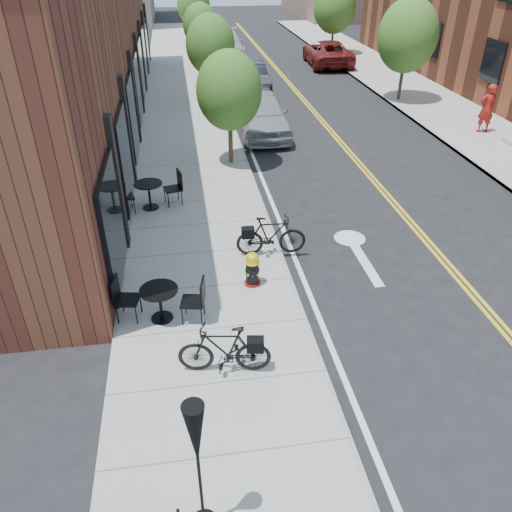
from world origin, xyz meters
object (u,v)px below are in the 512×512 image
parked_car_a (261,114)px  bicycle_right (271,236)px  patio_umbrella (196,444)px  fire_hydrant (252,269)px  bicycle_left (224,350)px  parked_car_b (250,76)px  parked_car_c (227,44)px  parked_car_far (328,53)px  pedestrian (487,108)px  bistro_set_c (149,192)px  bistro_set_b (160,300)px

parked_car_a → bicycle_right: bearing=-96.9°
patio_umbrella → fire_hydrant: bearing=74.9°
bicycle_left → patio_umbrella: patio_umbrella is taller
bicycle_right → patio_umbrella: 7.11m
bicycle_right → parked_car_b: 16.82m
parked_car_c → parked_car_far: parked_car_c is taller
patio_umbrella → parked_car_b: bearing=80.2°
parked_car_c → bicycle_right: bearing=-91.4°
parked_car_b → parked_car_far: bearing=41.1°
bicycle_left → patio_umbrella: bearing=-2.7°
parked_car_a → parked_car_far: parked_car_a is taller
bicycle_right → parked_car_c: 26.47m
parked_car_far → parked_car_b: bearing=47.1°
pedestrian → bistro_set_c: bearing=17.9°
pedestrian → parked_car_c: bearing=-67.1°
parked_car_far → pedestrian: 14.40m
parked_car_a → patio_umbrella: bearing=-101.1°
bistro_set_b → bistro_set_c: 5.26m
bicycle_left → patio_umbrella: size_ratio=0.72×
patio_umbrella → parked_car_far: patio_umbrella is taller
fire_hydrant → pedestrian: bearing=43.5°
bicycle_left → bistro_set_c: (-1.51, 6.94, 0.01)m
parked_car_far → bicycle_left: bearing=74.1°
bistro_set_b → parked_car_far: 26.51m
bistro_set_b → parked_car_b: 19.44m
fire_hydrant → patio_umbrella: size_ratio=0.36×
pedestrian → bistro_set_b: bearing=35.6°
bistro_set_b → parked_car_far: size_ratio=0.34×
fire_hydrant → pedestrian: pedestrian is taller
bicycle_left → bistro_set_b: 2.05m
bistro_set_b → parked_car_b: bearing=87.5°
bistro_set_b → parked_car_far: parked_car_far is taller
bistro_set_b → pedestrian: 16.59m
bistro_set_c → parked_car_c: 23.81m
bicycle_right → bistro_set_c: bearing=47.7°
fire_hydrant → pedestrian: 14.40m
parked_car_far → parked_car_c: bearing=-31.2°
patio_umbrella → parked_car_c: 33.33m
bicycle_left → bistro_set_c: size_ratio=0.87×
bicycle_left → parked_car_a: (2.90, 13.45, 0.19)m
parked_car_c → bistro_set_b: bearing=-96.6°
parked_car_b → parked_car_far: size_ratio=0.80×
fire_hydrant → patio_umbrella: bearing=-101.8°
bistro_set_c → parked_car_a: size_ratio=0.41×
bicycle_left → pedestrian: bearing=143.9°
parked_car_b → bicycle_right: bearing=-98.9°
fire_hydrant → parked_car_c: 27.73m
fire_hydrant → patio_umbrella: 5.81m
parked_car_far → pedestrian: bearing=104.3°
bicycle_left → pedestrian: pedestrian is taller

